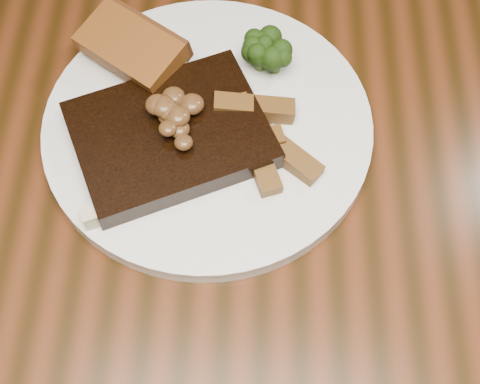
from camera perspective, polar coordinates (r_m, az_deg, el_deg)
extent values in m
cube|color=#4C230F|center=(0.61, 0.51, -1.46)|extent=(1.60, 0.90, 0.04)
cylinder|color=black|center=(1.54, 15.91, 14.85)|extent=(0.04, 0.04, 0.43)
cylinder|color=black|center=(1.30, 14.68, 3.96)|extent=(0.04, 0.04, 0.43)
cylinder|color=black|center=(1.31, -0.79, 6.93)|extent=(0.04, 0.04, 0.43)
cylinder|color=white|center=(0.63, -2.75, 5.51)|extent=(0.32, 0.32, 0.01)
cube|color=black|center=(0.60, -5.94, 4.77)|extent=(0.20, 0.18, 0.02)
cube|color=beige|center=(0.58, -6.37, -0.17)|extent=(0.14, 0.07, 0.02)
cube|color=brown|center=(0.66, -9.08, 10.99)|extent=(0.11, 0.10, 0.02)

